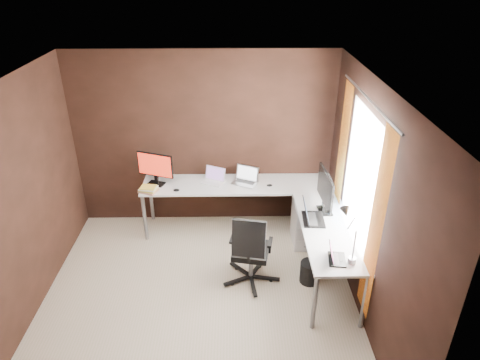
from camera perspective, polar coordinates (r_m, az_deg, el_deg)
name	(u,v)px	position (r m, az deg, el deg)	size (l,w,h in m)	color
room	(227,203)	(4.41, -1.73, -3.05)	(3.60, 3.60, 2.50)	#C2AC97
desk	(267,204)	(5.56, 3.63, -3.18)	(2.65, 2.25, 0.73)	silver
drawer_pedestal	(309,223)	(5.93, 9.13, -5.68)	(0.42, 0.50, 0.60)	silver
monitor_left	(155,167)	(5.92, -11.24, 1.71)	(0.50, 0.23, 0.45)	black
monitor_right	(325,190)	(5.25, 11.32, -1.35)	(0.17, 0.64, 0.52)	black
laptop_white	(214,179)	(5.97, -3.52, 0.17)	(0.36, 0.32, 0.20)	silver
laptop_silver	(246,179)	(5.94, 0.75, 0.12)	(0.40, 0.36, 0.22)	silver
laptop_black_big	(311,216)	(5.18, 9.40, -4.77)	(0.28, 0.37, 0.24)	black
laptop_black_small	(335,257)	(4.60, 12.54, -9.97)	(0.21, 0.27, 0.17)	black
book_stack	(148,189)	(5.84, -12.12, -1.20)	(0.28, 0.25, 0.07)	tan
mouse_left	(176,190)	(5.79, -8.48, -1.34)	(0.08, 0.05, 0.03)	black
mouse_corner	(270,185)	(5.86, 3.96, -0.71)	(0.08, 0.05, 0.03)	black
desk_lamp	(348,228)	(4.43, 14.22, -6.17)	(0.20, 0.23, 0.62)	slate
office_chair	(250,262)	(5.21, 1.40, -10.89)	(0.54, 0.55, 0.96)	black
wastebasket	(310,272)	(5.36, 9.28, -12.03)	(0.24, 0.24, 0.27)	black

